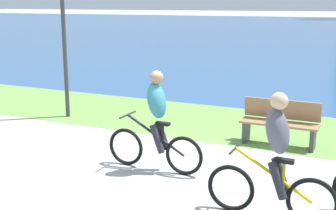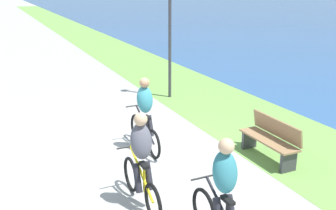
# 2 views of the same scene
# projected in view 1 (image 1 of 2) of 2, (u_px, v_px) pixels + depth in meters

# --- Properties ---
(ground_plane) EXTENTS (300.00, 300.00, 0.00)m
(ground_plane) POSITION_uv_depth(u_px,v_px,m) (182.00, 172.00, 7.46)
(ground_plane) COLOR #9E9E99
(grass_strip_bayside) EXTENTS (120.00, 3.18, 0.01)m
(grass_strip_bayside) POSITION_uv_depth(u_px,v_px,m) (238.00, 124.00, 10.34)
(grass_strip_bayside) COLOR #6B9947
(grass_strip_bayside) RESTS_ON ground
(cyclist_lead) EXTENTS (1.75, 0.52, 1.69)m
(cyclist_lead) POSITION_uv_depth(u_px,v_px,m) (156.00, 122.00, 7.35)
(cyclist_lead) COLOR black
(cyclist_lead) RESTS_ON ground
(cyclist_trailing) EXTENTS (1.70, 0.52, 1.69)m
(cyclist_trailing) POSITION_uv_depth(u_px,v_px,m) (275.00, 158.00, 5.65)
(cyclist_trailing) COLOR black
(cyclist_trailing) RESTS_ON ground
(bench_near_path) EXTENTS (1.50, 0.47, 0.90)m
(bench_near_path) POSITION_uv_depth(u_px,v_px,m) (280.00, 123.00, 8.78)
(bench_near_path) COLOR olive
(bench_near_path) RESTS_ON ground
(lamppost_tall) EXTENTS (0.28, 0.28, 3.88)m
(lamppost_tall) POSITION_uv_depth(u_px,v_px,m) (63.00, 12.00, 10.52)
(lamppost_tall) COLOR #38383D
(lamppost_tall) RESTS_ON ground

